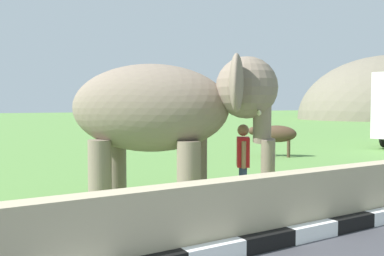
# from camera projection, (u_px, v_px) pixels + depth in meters

# --- Properties ---
(barrier_parapet) EXTENTS (28.00, 0.36, 1.00)m
(barrier_parapet) POSITION_uv_depth(u_px,v_px,m) (259.00, 210.00, 6.35)
(barrier_parapet) COLOR tan
(barrier_parapet) RESTS_ON ground_plane
(elephant) EXTENTS (3.90, 3.75, 2.94)m
(elephant) POSITION_uv_depth(u_px,v_px,m) (168.00, 111.00, 8.30)
(elephant) COLOR #7E6E5E
(elephant) RESTS_ON ground_plane
(person_handler) EXTENTS (0.43, 0.56, 1.66)m
(person_handler) POSITION_uv_depth(u_px,v_px,m) (243.00, 161.00, 8.54)
(person_handler) COLOR navy
(person_handler) RESTS_ON ground_plane
(cow_near) EXTENTS (1.62, 1.64, 1.23)m
(cow_near) POSITION_uv_depth(u_px,v_px,m) (276.00, 134.00, 16.94)
(cow_near) COLOR #473323
(cow_near) RESTS_ON ground_plane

